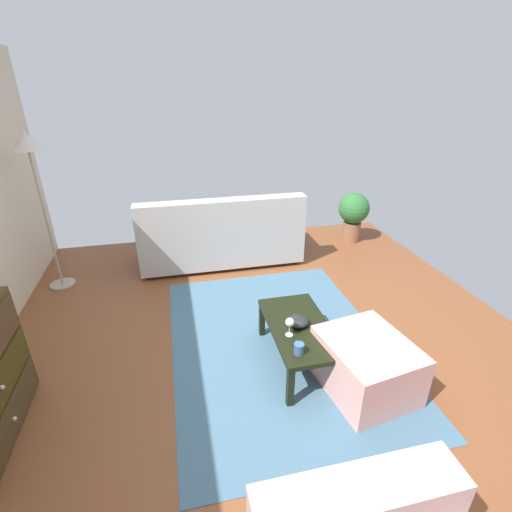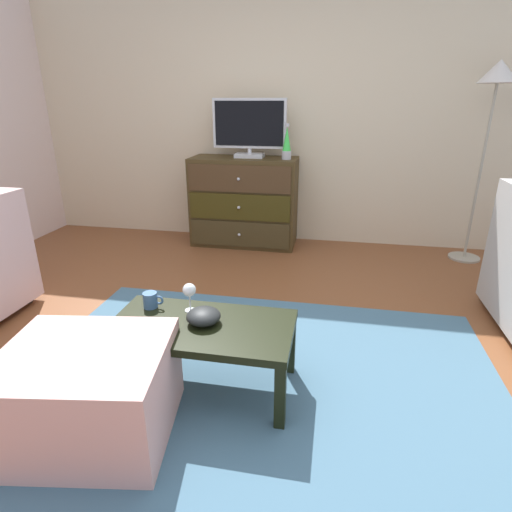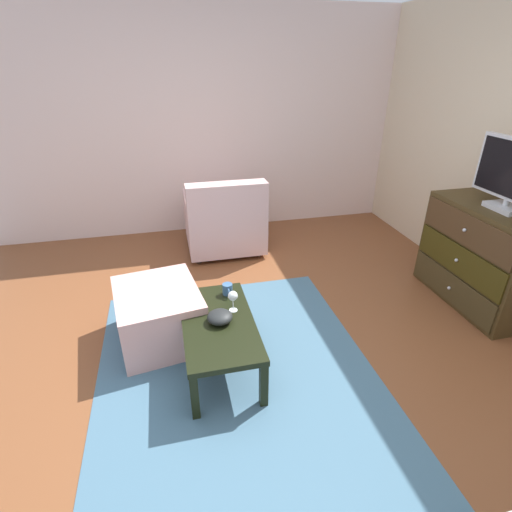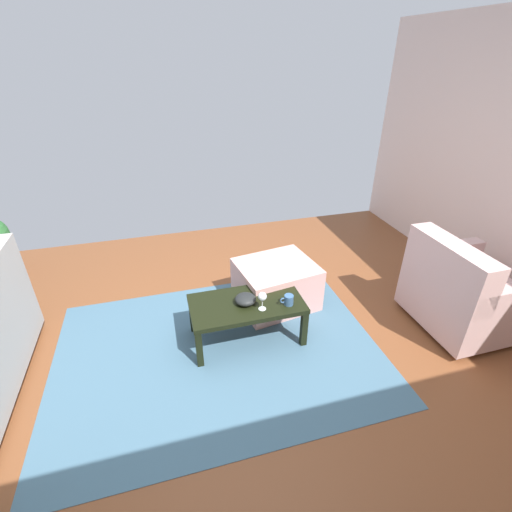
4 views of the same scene
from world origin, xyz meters
The scene contains 8 objects.
ground_plane centered at (0.00, 0.00, -0.03)m, with size 5.84×5.15×0.05m, color brown.
area_rug centered at (0.20, -0.20, 0.00)m, with size 2.60×1.90×0.01m, color #43677E.
coffee_table centered at (-0.07, -0.30, 0.32)m, with size 0.92×0.49×0.37m.
wine_glass centered at (-0.17, -0.18, 0.49)m, with size 0.07×0.07×0.16m.
mug centered at (-0.39, -0.18, 0.42)m, with size 0.11×0.08×0.08m.
bowl_decorative centered at (-0.06, -0.29, 0.41)m, with size 0.17×0.17×0.08m, color black.
armchair centered at (-1.91, 0.04, 0.35)m, with size 0.80×0.83×0.85m.
ottoman centered at (-0.46, -0.70, 0.22)m, with size 0.70×0.60×0.43m, color #DAA39D.
Camera 4 is at (0.50, 2.03, 2.15)m, focal length 25.44 mm.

